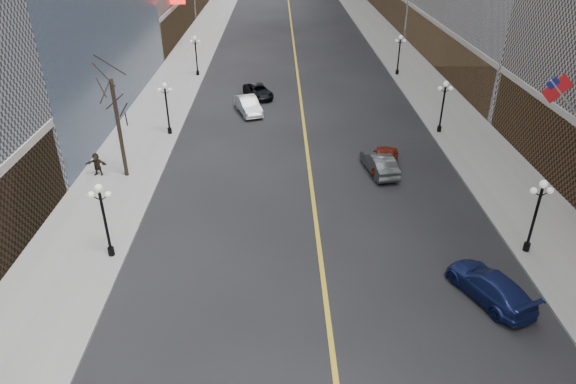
{
  "coord_description": "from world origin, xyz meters",
  "views": [
    {
      "loc": [
        -2.29,
        6.16,
        17.25
      ],
      "look_at": [
        -1.97,
        22.83,
        8.06
      ],
      "focal_mm": 32.0,
      "sensor_mm": 36.0,
      "label": 1
    }
  ],
  "objects_px": {
    "car_nb_far": "(258,91)",
    "car_sb_far": "(379,163)",
    "streetlamp_east_1": "(537,209)",
    "streetlamp_west_1": "(103,213)",
    "car_sb_near": "(490,286)",
    "streetlamp_west_3": "(196,52)",
    "streetlamp_east_2": "(443,101)",
    "car_nb_mid": "(248,105)",
    "streetlamp_east_3": "(399,51)",
    "streetlamp_west_2": "(166,103)",
    "car_sb_mid": "(385,158)"
  },
  "relations": [
    {
      "from": "car_nb_far",
      "to": "car_sb_far",
      "type": "height_order",
      "value": "car_sb_far"
    },
    {
      "from": "streetlamp_east_1",
      "to": "streetlamp_west_1",
      "type": "xyz_separation_m",
      "value": [
        -23.6,
        0.0,
        0.0
      ]
    },
    {
      "from": "car_sb_near",
      "to": "streetlamp_west_3",
      "type": "bearing_deg",
      "value": -86.21
    },
    {
      "from": "streetlamp_east_2",
      "to": "car_sb_near",
      "type": "height_order",
      "value": "streetlamp_east_2"
    },
    {
      "from": "car_nb_mid",
      "to": "car_sb_near",
      "type": "height_order",
      "value": "car_nb_mid"
    },
    {
      "from": "streetlamp_east_3",
      "to": "car_sb_near",
      "type": "bearing_deg",
      "value": -95.13
    },
    {
      "from": "streetlamp_west_2",
      "to": "car_sb_near",
      "type": "distance_m",
      "value": 29.71
    },
    {
      "from": "car_sb_near",
      "to": "car_sb_far",
      "type": "bearing_deg",
      "value": -100.71
    },
    {
      "from": "streetlamp_east_1",
      "to": "streetlamp_east_2",
      "type": "height_order",
      "value": "same"
    },
    {
      "from": "streetlamp_east_3",
      "to": "car_sb_far",
      "type": "distance_m",
      "value": 26.57
    },
    {
      "from": "streetlamp_west_1",
      "to": "car_sb_far",
      "type": "relative_size",
      "value": 0.97
    },
    {
      "from": "car_nb_mid",
      "to": "car_nb_far",
      "type": "height_order",
      "value": "car_nb_mid"
    },
    {
      "from": "streetlamp_east_3",
      "to": "streetlamp_west_3",
      "type": "height_order",
      "value": "same"
    },
    {
      "from": "streetlamp_east_1",
      "to": "streetlamp_west_3",
      "type": "xyz_separation_m",
      "value": [
        -23.6,
        36.0,
        0.0
      ]
    },
    {
      "from": "streetlamp_west_1",
      "to": "car_nb_mid",
      "type": "height_order",
      "value": "streetlamp_west_1"
    },
    {
      "from": "streetlamp_east_2",
      "to": "streetlamp_west_3",
      "type": "distance_m",
      "value": 29.68
    },
    {
      "from": "streetlamp_east_2",
      "to": "car_sb_mid",
      "type": "height_order",
      "value": "streetlamp_east_2"
    },
    {
      "from": "streetlamp_east_2",
      "to": "car_sb_mid",
      "type": "distance_m",
      "value": 9.41
    },
    {
      "from": "car_nb_far",
      "to": "car_sb_mid",
      "type": "xyz_separation_m",
      "value": [
        10.14,
        -17.02,
        0.14
      ]
    },
    {
      "from": "streetlamp_east_3",
      "to": "car_sb_far",
      "type": "bearing_deg",
      "value": -104.52
    },
    {
      "from": "car_nb_mid",
      "to": "car_sb_far",
      "type": "distance_m",
      "value": 16.61
    },
    {
      "from": "streetlamp_east_2",
      "to": "streetlamp_east_3",
      "type": "relative_size",
      "value": 1.0
    },
    {
      "from": "streetlamp_west_2",
      "to": "car_nb_far",
      "type": "xyz_separation_m",
      "value": [
        7.39,
        10.14,
        -2.24
      ]
    },
    {
      "from": "streetlamp_east_2",
      "to": "streetlamp_east_3",
      "type": "distance_m",
      "value": 18.0
    },
    {
      "from": "streetlamp_east_3",
      "to": "streetlamp_west_2",
      "type": "bearing_deg",
      "value": -142.67
    },
    {
      "from": "streetlamp_west_2",
      "to": "car_nb_mid",
      "type": "distance_m",
      "value": 8.75
    },
    {
      "from": "streetlamp_west_1",
      "to": "car_sb_mid",
      "type": "distance_m",
      "value": 20.87
    },
    {
      "from": "car_sb_mid",
      "to": "car_sb_far",
      "type": "bearing_deg",
      "value": 66.5
    },
    {
      "from": "streetlamp_west_1",
      "to": "car_sb_near",
      "type": "distance_m",
      "value": 20.5
    },
    {
      "from": "streetlamp_east_3",
      "to": "streetlamp_west_1",
      "type": "height_order",
      "value": "same"
    },
    {
      "from": "streetlamp_east_2",
      "to": "streetlamp_east_3",
      "type": "bearing_deg",
      "value": 90.0
    },
    {
      "from": "streetlamp_west_3",
      "to": "car_sb_far",
      "type": "relative_size",
      "value": 0.97
    },
    {
      "from": "car_sb_far",
      "to": "streetlamp_east_2",
      "type": "bearing_deg",
      "value": -140.11
    },
    {
      "from": "streetlamp_east_2",
      "to": "car_sb_mid",
      "type": "xyz_separation_m",
      "value": [
        -6.07,
        -6.87,
        -2.1
      ]
    },
    {
      "from": "car_sb_far",
      "to": "car_sb_near",
      "type": "bearing_deg",
      "value": 93.07
    },
    {
      "from": "car_nb_far",
      "to": "car_sb_far",
      "type": "xyz_separation_m",
      "value": [
        9.57,
        -17.78,
        0.11
      ]
    },
    {
      "from": "streetlamp_west_2",
      "to": "car_sb_mid",
      "type": "xyz_separation_m",
      "value": [
        17.53,
        -6.87,
        -2.1
      ]
    },
    {
      "from": "streetlamp_east_2",
      "to": "car_sb_far",
      "type": "height_order",
      "value": "streetlamp_east_2"
    },
    {
      "from": "streetlamp_east_1",
      "to": "car_sb_mid",
      "type": "bearing_deg",
      "value": 118.6
    },
    {
      "from": "streetlamp_east_1",
      "to": "car_nb_mid",
      "type": "xyz_separation_m",
      "value": [
        -17.0,
        23.35,
        -2.11
      ]
    },
    {
      "from": "car_sb_near",
      "to": "streetlamp_east_2",
      "type": "bearing_deg",
      "value": -122.2
    },
    {
      "from": "streetlamp_east_1",
      "to": "streetlamp_west_3",
      "type": "height_order",
      "value": "same"
    },
    {
      "from": "streetlamp_west_2",
      "to": "car_nb_far",
      "type": "bearing_deg",
      "value": 53.93
    },
    {
      "from": "streetlamp_east_1",
      "to": "car_sb_near",
      "type": "relative_size",
      "value": 0.89
    },
    {
      "from": "streetlamp_west_2",
      "to": "streetlamp_west_3",
      "type": "height_order",
      "value": "same"
    },
    {
      "from": "streetlamp_east_1",
      "to": "car_sb_far",
      "type": "height_order",
      "value": "streetlamp_east_1"
    },
    {
      "from": "car_sb_mid",
      "to": "streetlamp_west_2",
      "type": "bearing_deg",
      "value": -8.02
    },
    {
      "from": "streetlamp_east_3",
      "to": "streetlamp_west_1",
      "type": "xyz_separation_m",
      "value": [
        -23.6,
        -36.0,
        0.0
      ]
    },
    {
      "from": "streetlamp_east_1",
      "to": "streetlamp_west_2",
      "type": "xyz_separation_m",
      "value": [
        -23.6,
        18.0,
        0.0
      ]
    },
    {
      "from": "car_nb_far",
      "to": "streetlamp_west_1",
      "type": "bearing_deg",
      "value": -125.04
    }
  ]
}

